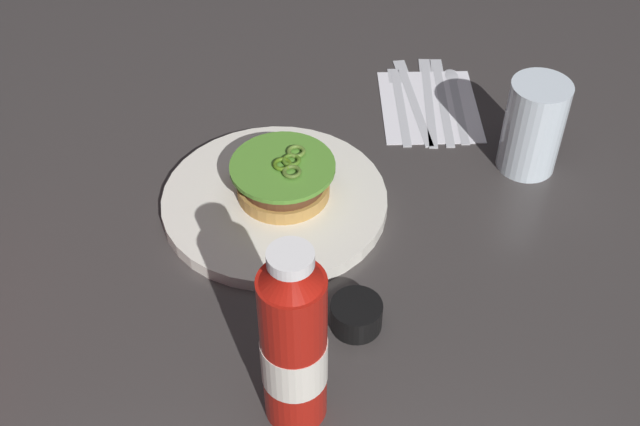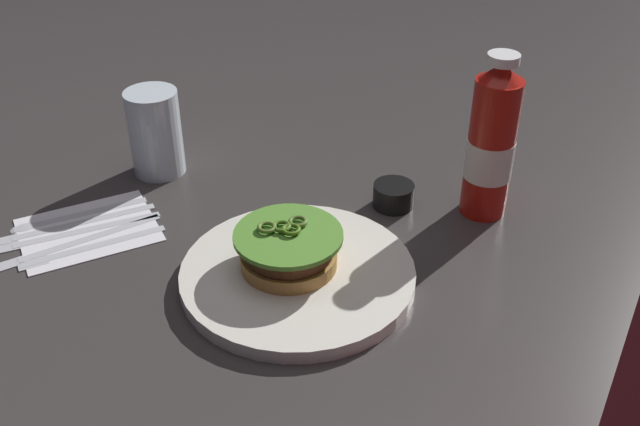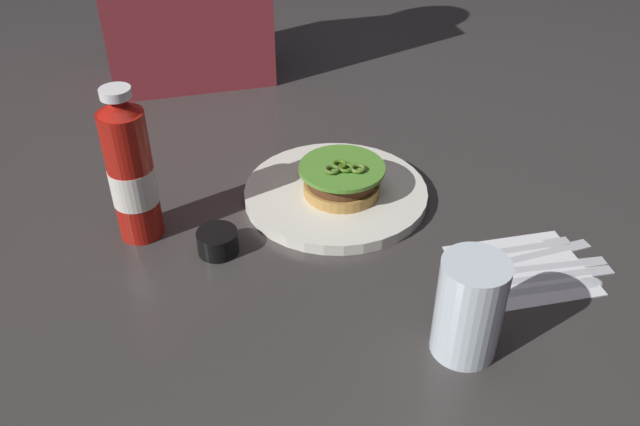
# 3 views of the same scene
# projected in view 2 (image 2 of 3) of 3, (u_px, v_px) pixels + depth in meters

# --- Properties ---
(ground_plane) EXTENTS (3.00, 3.00, 0.00)m
(ground_plane) POSITION_uv_depth(u_px,v_px,m) (318.00, 222.00, 0.97)
(ground_plane) COLOR #393533
(dinner_plate) EXTENTS (0.28, 0.28, 0.02)m
(dinner_plate) POSITION_uv_depth(u_px,v_px,m) (298.00, 275.00, 0.86)
(dinner_plate) COLOR silver
(dinner_plate) RESTS_ON ground_plane
(burger_sandwich) EXTENTS (0.13, 0.13, 0.05)m
(burger_sandwich) POSITION_uv_depth(u_px,v_px,m) (288.00, 249.00, 0.85)
(burger_sandwich) COLOR #B48440
(burger_sandwich) RESTS_ON dinner_plate
(ketchup_bottle) EXTENTS (0.06, 0.06, 0.22)m
(ketchup_bottle) POSITION_uv_depth(u_px,v_px,m) (491.00, 145.00, 0.94)
(ketchup_bottle) COLOR #AC180F
(ketchup_bottle) RESTS_ON ground_plane
(water_glass) EXTENTS (0.08, 0.08, 0.13)m
(water_glass) POSITION_uv_depth(u_px,v_px,m) (155.00, 133.00, 1.05)
(water_glass) COLOR silver
(water_glass) RESTS_ON ground_plane
(condiment_cup) EXTENTS (0.06, 0.06, 0.03)m
(condiment_cup) POSITION_uv_depth(u_px,v_px,m) (393.00, 195.00, 0.99)
(condiment_cup) COLOR black
(condiment_cup) RESTS_ON ground_plane
(napkin) EXTENTS (0.18, 0.14, 0.00)m
(napkin) POSITION_uv_depth(u_px,v_px,m) (88.00, 230.00, 0.95)
(napkin) COLOR white
(napkin) RESTS_ON ground_plane
(spoon_utensil) EXTENTS (0.18, 0.03, 0.00)m
(spoon_utensil) POSITION_uv_depth(u_px,v_px,m) (60.00, 217.00, 0.97)
(spoon_utensil) COLOR silver
(spoon_utensil) RESTS_ON napkin
(steak_knife) EXTENTS (0.21, 0.03, 0.00)m
(steak_knife) POSITION_uv_depth(u_px,v_px,m) (64.00, 224.00, 0.96)
(steak_knife) COLOR silver
(steak_knife) RESTS_ON napkin
(butter_knife) EXTENTS (0.21, 0.04, 0.00)m
(butter_knife) POSITION_uv_depth(u_px,v_px,m) (67.00, 232.00, 0.94)
(butter_knife) COLOR silver
(butter_knife) RESTS_ON napkin
(table_knife) EXTENTS (0.21, 0.03, 0.00)m
(table_knife) POSITION_uv_depth(u_px,v_px,m) (71.00, 242.00, 0.92)
(table_knife) COLOR silver
(table_knife) RESTS_ON napkin
(fork_utensil) EXTENTS (0.18, 0.02, 0.00)m
(fork_utensil) POSITION_uv_depth(u_px,v_px,m) (79.00, 248.00, 0.91)
(fork_utensil) COLOR silver
(fork_utensil) RESTS_ON napkin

